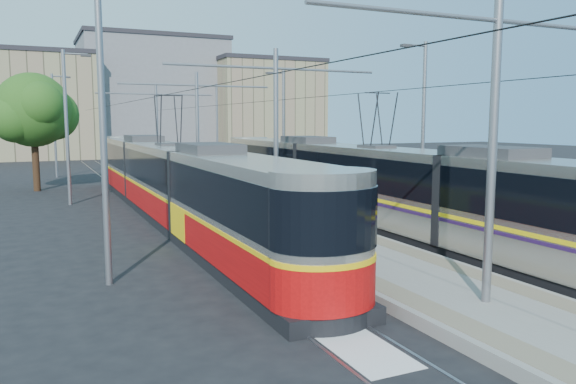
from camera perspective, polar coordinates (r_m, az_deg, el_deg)
name	(u,v)px	position (r m, az deg, el deg)	size (l,w,h in m)	color
ground	(385,272)	(16.80, 9.80, -7.97)	(160.00, 160.00, 0.00)	black
platform	(213,196)	(32.00, -7.62, -0.44)	(4.00, 50.00, 0.30)	gray
tactile_strip_left	(188,195)	(31.59, -10.14, -0.30)	(0.70, 50.00, 0.01)	gray
tactile_strip_right	(237,192)	(32.42, -5.17, -0.02)	(0.70, 50.00, 0.01)	gray
rails	(213,199)	(32.01, -7.61, -0.67)	(8.71, 70.00, 0.03)	gray
track_arrow	(325,323)	(12.56, 3.79, -13.14)	(1.20, 5.00, 0.01)	silver
tram_left	(170,181)	(25.82, -11.88, 1.13)	(2.43, 31.11, 5.50)	black
tram_right	(376,183)	(23.34, 8.90, 0.94)	(2.43, 31.48, 5.50)	black
catenary	(228,118)	(29.01, -6.10, 7.47)	(9.20, 70.00, 7.00)	gray
street_lamps	(193,124)	(35.56, -9.63, 6.80)	(15.18, 38.22, 8.00)	gray
shelter	(238,176)	(30.32, -5.13, 1.67)	(0.90, 1.14, 2.21)	black
tree	(38,111)	(38.71, -24.05, 7.48)	(5.06, 4.68, 7.35)	#382314
building_left	(21,105)	(73.37, -25.45, 7.94)	(16.32, 12.24, 12.38)	gray
building_centre	(152,97)	(78.90, -13.63, 9.40)	(18.36, 14.28, 15.32)	slate
building_right	(265,107)	(77.12, -2.34, 8.64)	(14.28, 10.20, 12.61)	gray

